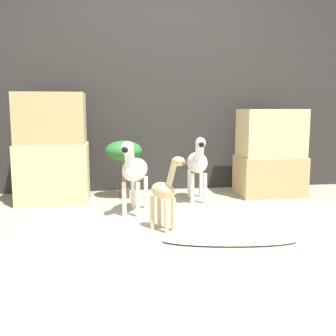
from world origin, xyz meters
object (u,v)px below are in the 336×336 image
(zebra_right, at_px, (197,162))
(potted_palm_front, at_px, (124,153))
(giraffe_figurine, at_px, (165,191))
(surfboard, at_px, (228,240))
(zebra_left, at_px, (134,169))

(zebra_right, xyz_separation_m, potted_palm_front, (-0.73, 0.24, 0.08))
(giraffe_figurine, xyz_separation_m, surfboard, (0.40, -0.34, -0.29))
(zebra_left, relative_size, giraffe_figurine, 1.13)
(giraffe_figurine, relative_size, potted_palm_front, 0.97)
(zebra_left, relative_size, surfboard, 0.68)
(zebra_left, height_order, giraffe_figurine, zebra_left)
(potted_palm_front, xyz_separation_m, surfboard, (0.67, -1.52, -0.46))
(giraffe_figurine, height_order, surfboard, giraffe_figurine)
(zebra_right, distance_m, giraffe_figurine, 1.05)
(zebra_right, relative_size, potted_palm_front, 1.10)
(potted_palm_front, bearing_deg, zebra_right, -18.28)
(zebra_right, xyz_separation_m, giraffe_figurine, (-0.46, -0.94, -0.09))
(zebra_right, bearing_deg, zebra_left, -149.80)
(zebra_right, distance_m, surfboard, 1.34)
(zebra_left, distance_m, surfboard, 1.14)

